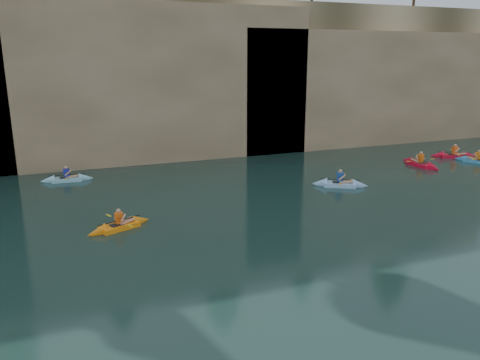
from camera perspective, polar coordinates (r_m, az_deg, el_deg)
name	(u,v)px	position (r m, az deg, el deg)	size (l,w,h in m)	color
ground	(238,324)	(14.05, -0.20, -17.18)	(160.00, 160.00, 0.00)	black
cliff	(108,74)	(41.36, -15.80, 12.31)	(70.00, 16.00, 12.00)	tan
cliff_slab_center	(149,82)	(34.33, -11.03, 11.67)	(24.00, 2.40, 11.40)	tan
cliff_slab_east	(381,87)	(42.83, 16.84, 10.85)	(26.00, 2.40, 9.84)	tan
sea_cave_center	(65,146)	(33.57, -20.60, 3.87)	(3.50, 1.00, 3.20)	black
sea_cave_east	(256,126)	(36.39, 1.98, 6.63)	(5.00, 1.00, 4.50)	black
kayaker_orange	(119,226)	(21.58, -14.48, -5.43)	(3.12, 2.18, 1.17)	orange
kayaker_ltblue_near	(340,184)	(28.20, 12.05, -0.46)	(3.19, 2.35, 1.29)	#8FBDF0
kayaker_red_far	(420,164)	(35.05, 21.12, 1.84)	(2.55, 3.55, 1.30)	red
kayaker_ltblue_mid	(67,179)	(30.66, -20.33, 0.13)	(3.17, 2.35, 1.19)	#86CAE1
kayaker_blue_east	(477,161)	(37.88, 26.97, 2.10)	(2.12, 3.26, 1.16)	#3C92CE
kayaker_extra_east	(454,156)	(38.96, 24.65, 2.71)	(3.36, 2.45, 1.31)	red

